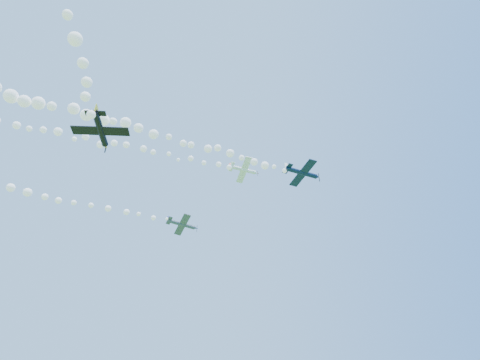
{
  "coord_description": "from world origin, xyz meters",
  "views": [
    {
      "loc": [
        -3.25,
        -64.01,
        2.0
      ],
      "look_at": [
        3.21,
        -7.16,
        46.45
      ],
      "focal_mm": 30.0,
      "sensor_mm": 36.0,
      "label": 1
    }
  ],
  "objects": [
    {
      "name": "plane_white",
      "position": [
        4.41,
        -3.28,
        52.12
      ],
      "size": [
        6.18,
        6.31,
        2.26
      ],
      "rotation": [
        -0.27,
        0.06,
        0.19
      ],
      "color": "white"
    },
    {
      "name": "smoke_trail_white",
      "position": [
        -32.92,
        -10.55,
        51.83
      ],
      "size": [
        71.09,
        15.65,
        2.67
      ],
      "primitive_type": null,
      "color": "white"
    },
    {
      "name": "plane_navy",
      "position": [
        15.32,
        -6.26,
        49.95
      ],
      "size": [
        7.71,
        8.16,
        2.39
      ],
      "rotation": [
        -0.04,
        0.01,
        0.27
      ],
      "color": "#0B1934"
    },
    {
      "name": "smoke_trail_navy",
      "position": [
        -21.81,
        -16.72,
        49.74
      ],
      "size": [
        69.94,
        21.73,
        3.0
      ],
      "primitive_type": null,
      "color": "white"
    },
    {
      "name": "plane_grey",
      "position": [
        -6.89,
        3.63,
        42.97
      ],
      "size": [
        6.4,
        6.72,
        2.35
      ],
      "rotation": [
        -0.13,
        0.07,
        0.29
      ],
      "color": "#3C4757"
    },
    {
      "name": "plane_black",
      "position": [
        -15.57,
        -29.33,
        35.02
      ],
      "size": [
        6.62,
        6.29,
        1.89
      ],
      "rotation": [
        -0.0,
        -0.0,
        1.51
      ],
      "color": "black"
    }
  ]
}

